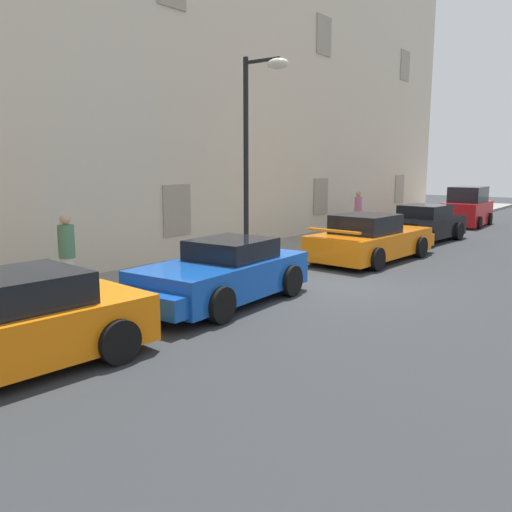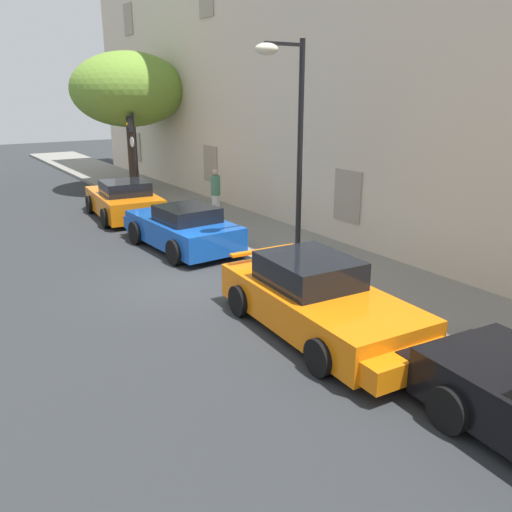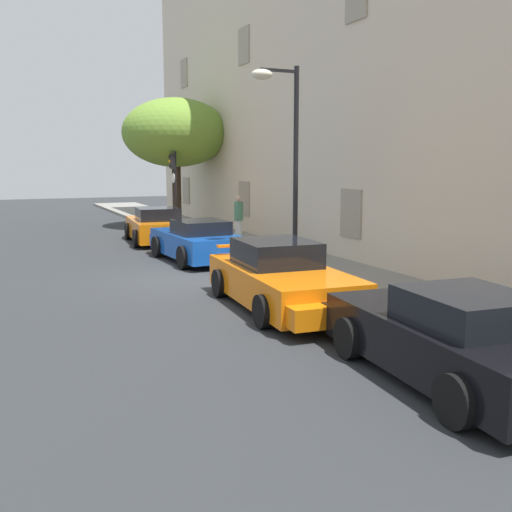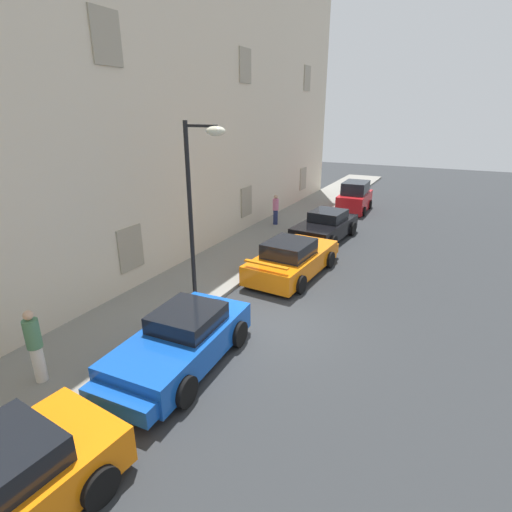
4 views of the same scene
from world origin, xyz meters
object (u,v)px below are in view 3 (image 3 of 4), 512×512
sportscar_red_lead (156,227)px  tree_near_kerb (176,133)px  sportscar_yellow_flank (196,242)px  sportscar_white_middle (284,281)px  pedestrian_admiring (239,219)px  traffic_light (174,176)px  street_lamp (282,130)px  sportscar_tail_end (445,337)px

sportscar_red_lead → tree_near_kerb: (-4.97, 2.36, 3.95)m
sportscar_red_lead → sportscar_yellow_flank: 4.90m
sportscar_white_middle → pedestrian_admiring: pedestrian_admiring is taller
traffic_light → sportscar_yellow_flank: bearing=-11.6°
street_lamp → pedestrian_admiring: street_lamp is taller
tree_near_kerb → pedestrian_admiring: tree_near_kerb is taller
traffic_light → pedestrian_admiring: (5.80, 0.76, -1.47)m
sportscar_white_middle → traffic_light: traffic_light is taller
sportscar_red_lead → sportscar_white_middle: bearing=-1.3°
sportscar_yellow_flank → street_lamp: size_ratio=0.81×
sportscar_red_lead → traffic_light: (-2.95, 1.64, 1.92)m
sportscar_tail_end → pedestrian_admiring: size_ratio=2.71×
tree_near_kerb → pedestrian_admiring: (7.83, 0.03, -3.50)m
traffic_light → street_lamp: street_lamp is taller
pedestrian_admiring → sportscar_tail_end: bearing=-9.9°
sportscar_white_middle → traffic_light: (-14.82, 1.91, 1.92)m
sportscar_red_lead → traffic_light: size_ratio=1.33×
pedestrian_admiring → tree_near_kerb: bearing=-179.7°
traffic_light → pedestrian_admiring: traffic_light is taller
street_lamp → pedestrian_admiring: 6.22m
pedestrian_admiring → sportscar_yellow_flank: bearing=-49.3°
sportscar_white_middle → tree_near_kerb: 17.50m
sportscar_tail_end → tree_near_kerb: bearing=173.8°
traffic_light → pedestrian_admiring: 6.04m
sportscar_white_middle → sportscar_tail_end: (4.64, 0.29, -0.01)m
sportscar_red_lead → sportscar_white_middle: 11.88m
sportscar_yellow_flank → sportscar_tail_end: bearing=-0.0°
sportscar_tail_end → tree_near_kerb: tree_near_kerb is taller
sportscar_tail_end → street_lamp: 9.06m
traffic_light → pedestrian_admiring: size_ratio=1.95×
sportscar_tail_end → traffic_light: traffic_light is taller
sportscar_red_lead → sportscar_tail_end: sportscar_red_lead is taller
sportscar_red_lead → traffic_light: 3.88m
sportscar_red_lead → tree_near_kerb: bearing=154.6°
sportscar_white_middle → sportscar_yellow_flank: bearing=177.5°
sportscar_tail_end → sportscar_white_middle: bearing=-176.4°
traffic_light → sportscar_tail_end: bearing=-4.8°
sportscar_yellow_flank → tree_near_kerb: 10.89m
sportscar_tail_end → sportscar_yellow_flank: bearing=180.0°
tree_near_kerb → traffic_light: (2.02, -0.73, -2.03)m
sportscar_yellow_flank → pedestrian_admiring: pedestrian_admiring is taller
sportscar_white_middle → sportscar_tail_end: sportscar_white_middle is taller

